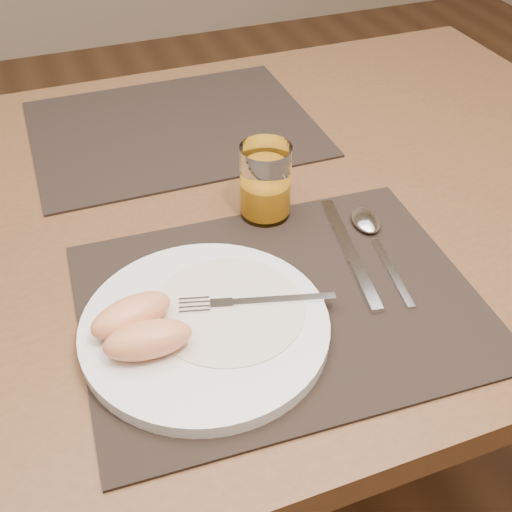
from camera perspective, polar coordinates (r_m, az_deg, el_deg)
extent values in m
plane|color=#55341D|center=(1.46, -2.92, -20.02)|extent=(5.00, 5.00, 0.00)
cube|color=brown|center=(0.91, -4.44, 3.60)|extent=(1.40, 0.90, 0.04)
cylinder|color=brown|center=(1.63, 13.50, 4.76)|extent=(0.06, 0.06, 0.71)
cube|color=black|center=(0.74, 2.15, -4.19)|extent=(0.47, 0.37, 0.00)
cube|color=black|center=(1.08, -7.35, 11.20)|extent=(0.45, 0.35, 0.00)
cylinder|color=white|center=(0.70, -4.56, -6.35)|extent=(0.27, 0.27, 0.02)
cylinder|color=white|center=(0.71, -2.50, -4.70)|extent=(0.17, 0.17, 0.00)
cube|color=silver|center=(0.71, 2.55, -3.90)|extent=(0.11, 0.04, 0.00)
cube|color=silver|center=(0.71, -3.08, -4.26)|extent=(0.03, 0.02, 0.00)
cube|color=silver|center=(0.71, -5.50, -4.40)|extent=(0.04, 0.03, 0.00)
cube|color=silver|center=(0.84, 7.42, 2.36)|extent=(0.04, 0.13, 0.00)
cube|color=silver|center=(0.76, 9.70, -2.52)|extent=(0.03, 0.09, 0.01)
cube|color=silver|center=(0.79, 12.01, -1.40)|extent=(0.03, 0.12, 0.00)
ellipsoid|color=silver|center=(0.86, 9.73, 3.16)|extent=(0.04, 0.06, 0.01)
cylinder|color=white|center=(0.84, 0.84, 6.66)|extent=(0.07, 0.07, 0.10)
cylinder|color=orange|center=(0.85, 0.83, 5.27)|extent=(0.06, 0.06, 0.04)
ellipsoid|color=#E9955F|center=(0.66, -9.60, -7.34)|extent=(0.09, 0.05, 0.04)
ellipsoid|color=#E9955F|center=(0.69, -11.03, -5.17)|extent=(0.10, 0.06, 0.04)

